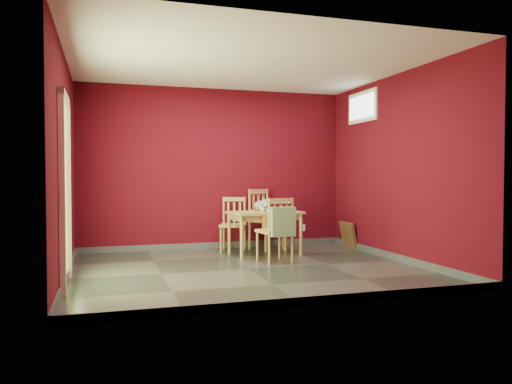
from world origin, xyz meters
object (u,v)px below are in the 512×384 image
object	(u,v)px
chair_far_left	(233,223)
chair_far_right	(265,218)
chair_near	(276,229)
cat	(261,204)
dining_table	(265,217)
tote_bag	(283,222)
picture_frame	(348,235)

from	to	relation	value
chair_far_left	chair_far_right	world-z (taller)	chair_far_right
chair_near	cat	size ratio (longest dim) A/B	2.03
dining_table	chair_far_left	xyz separation A→B (m)	(-0.34, 0.64, -0.15)
chair_near	chair_far_right	bearing A→B (deg)	79.16
chair_far_left	tote_bag	xyz separation A→B (m)	(0.32, -1.50, 0.15)
dining_table	cat	bearing A→B (deg)	106.42
tote_bag	cat	distance (m)	0.97
chair_far_right	cat	distance (m)	0.67
chair_far_right	chair_near	xyz separation A→B (m)	(-0.25, -1.30, -0.04)
dining_table	chair_near	xyz separation A→B (m)	(-0.04, -0.64, -0.13)
chair_far_left	chair_near	distance (m)	1.31
dining_table	chair_near	world-z (taller)	chair_near
chair_near	chair_far_left	bearing A→B (deg)	103.26
dining_table	picture_frame	bearing A→B (deg)	12.82
chair_far_right	tote_bag	xyz separation A→B (m)	(-0.22, -1.51, 0.08)
chair_far_right	tote_bag	bearing A→B (deg)	-98.44
dining_table	chair_far_left	world-z (taller)	chair_far_left
tote_bag	picture_frame	xyz separation A→B (m)	(1.64, 1.23, -0.38)
chair_near	cat	bearing A→B (deg)	89.03
picture_frame	cat	bearing A→B (deg)	-170.57
chair_far_left	chair_far_right	bearing A→B (deg)	1.91
picture_frame	chair_far_right	bearing A→B (deg)	168.53
chair_far_right	picture_frame	size ratio (longest dim) A/B	2.28
picture_frame	tote_bag	bearing A→B (deg)	-143.18
chair_near	cat	world-z (taller)	chair_near
chair_near	cat	distance (m)	0.80
chair_near	picture_frame	xyz separation A→B (m)	(1.66, 1.01, -0.25)
dining_table	cat	distance (m)	0.22
chair_far_left	tote_bag	world-z (taller)	chair_far_left
chair_far_right	dining_table	bearing A→B (deg)	-107.56
cat	chair_near	bearing A→B (deg)	-82.63
dining_table	picture_frame	world-z (taller)	dining_table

